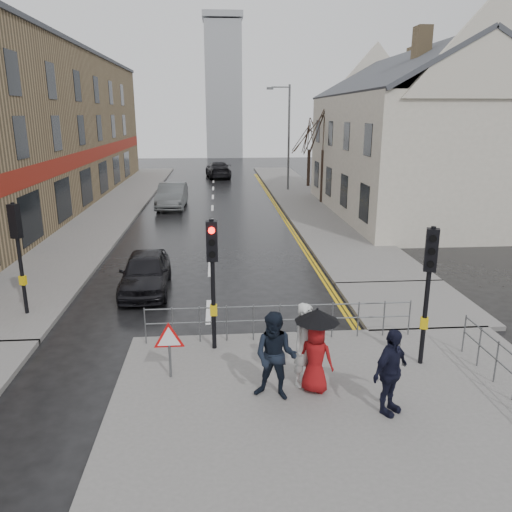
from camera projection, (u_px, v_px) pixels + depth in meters
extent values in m
plane|color=black|center=(207.00, 356.00, 12.75)|extent=(120.00, 120.00, 0.00)
cube|color=#605E5B|center=(360.00, 432.00, 9.60)|extent=(10.00, 9.00, 0.14)
cube|color=#605E5B|center=(118.00, 203.00, 34.30)|extent=(4.00, 44.00, 0.14)
cube|color=#605E5B|center=(300.00, 196.00, 37.18)|extent=(4.00, 40.00, 0.14)
cube|color=#605E5B|center=(410.00, 304.00, 16.09)|extent=(4.00, 4.20, 0.14)
cube|color=olive|center=(21.00, 130.00, 31.58)|extent=(8.00, 42.00, 10.00)
cube|color=beige|center=(411.00, 157.00, 29.94)|extent=(9.00, 16.00, 7.00)
cube|color=olive|center=(422.00, 46.00, 24.43)|extent=(0.70, 0.90, 1.80)
cube|color=olive|center=(413.00, 62.00, 32.30)|extent=(0.70, 0.90, 1.80)
cube|color=#95989D|center=(224.00, 91.00, 69.83)|extent=(5.00, 5.00, 18.00)
cylinder|color=black|center=(213.00, 286.00, 12.45)|extent=(0.11, 0.11, 3.40)
cube|color=black|center=(212.00, 241.00, 12.14)|extent=(0.28, 0.22, 1.00)
cylinder|color=#FF0C07|center=(212.00, 231.00, 11.92)|extent=(0.16, 0.04, 0.16)
cylinder|color=black|center=(212.00, 243.00, 12.00)|extent=(0.16, 0.04, 0.16)
cylinder|color=black|center=(212.00, 255.00, 12.09)|extent=(0.16, 0.04, 0.16)
cube|color=gold|center=(214.00, 310.00, 12.63)|extent=(0.18, 0.14, 0.28)
cylinder|color=black|center=(427.00, 297.00, 11.67)|extent=(0.11, 0.11, 3.40)
cube|color=black|center=(431.00, 250.00, 11.36)|extent=(0.34, 0.30, 1.00)
cylinder|color=black|center=(433.00, 239.00, 11.15)|extent=(0.16, 0.09, 0.16)
cylinder|color=black|center=(432.00, 252.00, 11.23)|extent=(0.16, 0.09, 0.16)
cylinder|color=black|center=(430.00, 264.00, 11.31)|extent=(0.16, 0.09, 0.16)
cube|color=gold|center=(424.00, 323.00, 11.85)|extent=(0.22, 0.19, 0.28)
cylinder|color=black|center=(20.00, 259.00, 14.71)|extent=(0.11, 0.11, 3.40)
cube|color=black|center=(15.00, 221.00, 14.40)|extent=(0.34, 0.30, 1.00)
cylinder|color=black|center=(17.00, 210.00, 14.45)|extent=(0.16, 0.09, 0.16)
cylinder|color=black|center=(18.00, 220.00, 14.53)|extent=(0.16, 0.09, 0.16)
cylinder|color=black|center=(20.00, 230.00, 14.61)|extent=(0.16, 0.09, 0.16)
cube|color=gold|center=(23.00, 280.00, 14.89)|extent=(0.22, 0.19, 0.28)
cylinder|color=#595B5E|center=(145.00, 326.00, 13.03)|extent=(0.04, 0.04, 1.00)
cylinder|color=#595B5E|center=(409.00, 318.00, 13.56)|extent=(0.04, 0.04, 1.00)
cylinder|color=#595B5E|center=(280.00, 306.00, 13.17)|extent=(7.10, 0.04, 0.04)
cylinder|color=#595B5E|center=(280.00, 320.00, 13.28)|extent=(7.10, 0.04, 0.04)
cylinder|color=#595B5E|center=(464.00, 333.00, 12.58)|extent=(0.04, 0.04, 1.00)
cylinder|color=#595B5E|center=(170.00, 360.00, 11.39)|extent=(0.06, 0.06, 0.85)
cylinder|color=red|center=(169.00, 339.00, 11.24)|extent=(0.80, 0.03, 0.80)
cylinder|color=white|center=(169.00, 339.00, 11.22)|extent=(0.60, 0.03, 0.60)
cylinder|color=#595B5E|center=(289.00, 138.00, 38.90)|extent=(0.16, 0.16, 8.00)
cylinder|color=#595B5E|center=(281.00, 87.00, 37.81)|extent=(1.40, 0.10, 0.10)
cube|color=#595B5E|center=(270.00, 88.00, 37.78)|extent=(0.50, 0.25, 0.18)
cylinder|color=#33231C|center=(322.00, 176.00, 33.88)|extent=(0.26, 0.26, 3.50)
cylinder|color=#33231C|center=(309.00, 168.00, 41.66)|extent=(0.26, 0.26, 3.00)
imported|color=beige|center=(306.00, 345.00, 10.94)|extent=(0.83, 0.76, 1.91)
imported|color=black|center=(275.00, 356.00, 10.41)|extent=(1.13, 1.01, 1.93)
imported|color=maroon|center=(316.00, 358.00, 10.72)|extent=(0.91, 0.81, 1.57)
cylinder|color=black|center=(316.00, 353.00, 10.70)|extent=(0.02, 0.02, 1.77)
cone|color=black|center=(317.00, 315.00, 10.45)|extent=(0.96, 0.96, 0.28)
imported|color=black|center=(391.00, 372.00, 9.89)|extent=(1.11, 1.00, 1.81)
imported|color=black|center=(145.00, 272.00, 17.33)|extent=(1.76, 4.08, 1.37)
imported|color=#4A4D4F|center=(172.00, 196.00, 32.74)|extent=(1.84, 4.92, 1.60)
imported|color=black|center=(218.00, 170.00, 48.37)|extent=(2.67, 5.47, 1.53)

